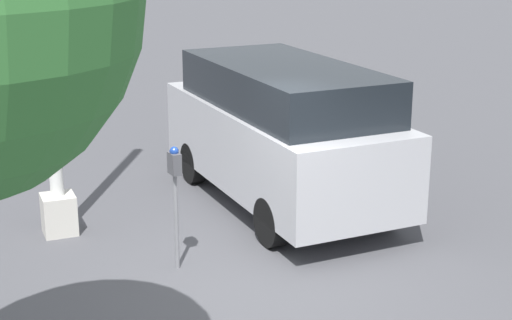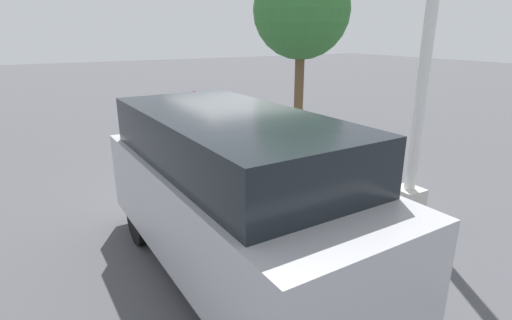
{
  "view_description": "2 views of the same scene",
  "coord_description": "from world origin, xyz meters",
  "px_view_note": "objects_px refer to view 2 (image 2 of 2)",
  "views": [
    {
      "loc": [
        -7.77,
        3.13,
        4.03
      ],
      "look_at": [
        0.96,
        -0.48,
        1.21
      ],
      "focal_mm": 55.0,
      "sensor_mm": 36.0,
      "label": 1
    },
    {
      "loc": [
        6.66,
        -3.57,
        3.07
      ],
      "look_at": [
        0.5,
        -0.06,
        0.79
      ],
      "focal_mm": 28.0,
      "sensor_mm": 36.0,
      "label": 2
    }
  ],
  "objects_px": {
    "parking_meter_far": "(195,103)",
    "parked_van": "(234,191)",
    "street_tree": "(301,11)",
    "lamp_post": "(424,74)",
    "parking_meter_near": "(296,141)"
  },
  "relations": [
    {
      "from": "lamp_post",
      "to": "parking_meter_far",
      "type": "bearing_deg",
      "value": -171.06
    },
    {
      "from": "parked_van",
      "to": "street_tree",
      "type": "bearing_deg",
      "value": 135.42
    },
    {
      "from": "parking_meter_near",
      "to": "lamp_post",
      "type": "distance_m",
      "value": 2.45
    },
    {
      "from": "parking_meter_far",
      "to": "parked_van",
      "type": "relative_size",
      "value": 0.3
    },
    {
      "from": "parking_meter_far",
      "to": "street_tree",
      "type": "relative_size",
      "value": 0.29
    },
    {
      "from": "parked_van",
      "to": "parking_meter_far",
      "type": "bearing_deg",
      "value": 160.28
    },
    {
      "from": "street_tree",
      "to": "lamp_post",
      "type": "bearing_deg",
      "value": -14.68
    },
    {
      "from": "street_tree",
      "to": "parked_van",
      "type": "bearing_deg",
      "value": -42.35
    },
    {
      "from": "parking_meter_near",
      "to": "parked_van",
      "type": "relative_size",
      "value": 0.32
    },
    {
      "from": "parking_meter_near",
      "to": "street_tree",
      "type": "relative_size",
      "value": 0.31
    },
    {
      "from": "parking_meter_far",
      "to": "lamp_post",
      "type": "distance_m",
      "value": 7.21
    },
    {
      "from": "parking_meter_near",
      "to": "street_tree",
      "type": "height_order",
      "value": "street_tree"
    },
    {
      "from": "parking_meter_near",
      "to": "lamp_post",
      "type": "relative_size",
      "value": 0.23
    },
    {
      "from": "parking_meter_near",
      "to": "street_tree",
      "type": "bearing_deg",
      "value": 138.53
    },
    {
      "from": "parking_meter_near",
      "to": "parking_meter_far",
      "type": "distance_m",
      "value": 5.28
    }
  ]
}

